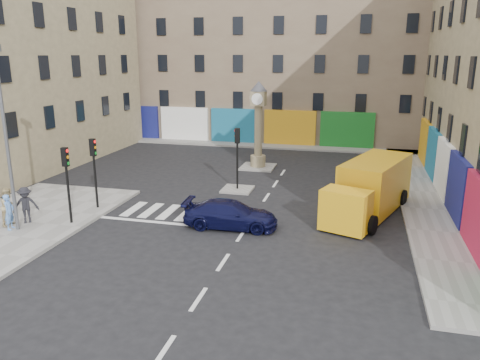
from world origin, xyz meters
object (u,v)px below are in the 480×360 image
at_px(traffic_light_left_near, 67,173).
at_px(traffic_light_left_far, 94,162).
at_px(pedestrian_blue, 9,212).
at_px(navy_sedan, 231,214).
at_px(lamp_post, 5,130).
at_px(yellow_van, 370,188).
at_px(clock_pillar, 258,119).
at_px(pedestrian_tan, 9,207).
at_px(pedestrian_dark, 26,205).
at_px(traffic_light_island, 237,149).

height_order(traffic_light_left_near, traffic_light_left_far, same).
bearing_deg(pedestrian_blue, navy_sedan, -85.16).
bearing_deg(lamp_post, traffic_light_left_far, 63.43).
height_order(traffic_light_left_near, yellow_van, traffic_light_left_near).
distance_m(clock_pillar, pedestrian_blue, 17.66).
bearing_deg(pedestrian_blue, pedestrian_tan, 26.09).
height_order(traffic_light_left_far, clock_pillar, clock_pillar).
xyz_separation_m(traffic_light_left_near, yellow_van, (14.01, 5.47, -1.27)).
bearing_deg(clock_pillar, traffic_light_left_near, -114.55).
bearing_deg(pedestrian_blue, lamp_post, -93.22).
xyz_separation_m(traffic_light_left_near, pedestrian_tan, (-2.59, -1.01, -1.55)).
bearing_deg(pedestrian_tan, pedestrian_dark, -42.46).
distance_m(pedestrian_tan, pedestrian_dark, 0.72).
bearing_deg(yellow_van, traffic_light_left_far, -147.78).
bearing_deg(lamp_post, pedestrian_tan, 150.17).
distance_m(yellow_van, pedestrian_blue, 17.65).
xyz_separation_m(traffic_light_left_far, lamp_post, (-1.90, -3.80, 2.17)).
xyz_separation_m(traffic_light_left_near, clock_pillar, (6.30, 13.80, 0.93)).
bearing_deg(traffic_light_island, clock_pillar, 90.00).
xyz_separation_m(traffic_light_left_near, pedestrian_dark, (-2.06, -0.51, -1.58)).
bearing_deg(pedestrian_blue, traffic_light_left_near, -69.62).
height_order(traffic_light_island, clock_pillar, clock_pillar).
xyz_separation_m(traffic_light_left_far, pedestrian_dark, (-2.06, -2.91, -1.58)).
distance_m(navy_sedan, pedestrian_tan, 10.49).
bearing_deg(traffic_light_left_near, lamp_post, -143.62).
relative_size(yellow_van, pedestrian_blue, 4.65).
bearing_deg(clock_pillar, traffic_light_island, -90.00).
xyz_separation_m(traffic_light_left_near, pedestrian_blue, (-2.23, -1.45, -1.63)).
xyz_separation_m(navy_sedan, yellow_van, (6.46, 3.81, 0.70)).
distance_m(pedestrian_blue, pedestrian_tan, 0.58).
distance_m(traffic_light_left_far, navy_sedan, 7.84).
height_order(traffic_light_left_far, pedestrian_tan, traffic_light_left_far).
xyz_separation_m(navy_sedan, pedestrian_tan, (-10.14, -2.66, 0.42)).
bearing_deg(navy_sedan, pedestrian_dark, 99.37).
relative_size(traffic_light_left_far, clock_pillar, 0.61).
xyz_separation_m(traffic_light_island, pedestrian_dark, (-8.36, -8.31, -1.55)).
bearing_deg(navy_sedan, traffic_light_left_far, 81.03).
bearing_deg(pedestrian_tan, lamp_post, -115.56).
relative_size(lamp_post, pedestrian_dark, 4.67).
xyz_separation_m(lamp_post, yellow_van, (15.91, 6.87, -3.44)).
distance_m(lamp_post, pedestrian_tan, 3.80).
relative_size(traffic_light_left_far, traffic_light_island, 1.00).
height_order(navy_sedan, pedestrian_tan, pedestrian_tan).
xyz_separation_m(traffic_light_left_far, yellow_van, (14.01, 3.07, -1.27)).
height_order(lamp_post, pedestrian_blue, lamp_post).
relative_size(traffic_light_island, yellow_van, 0.47).
distance_m(traffic_light_island, yellow_van, 8.15).
height_order(traffic_light_left_far, yellow_van, traffic_light_left_far).
xyz_separation_m(traffic_light_island, pedestrian_tan, (-8.89, -8.81, -1.52)).
bearing_deg(pedestrian_tan, traffic_light_left_near, -64.49).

